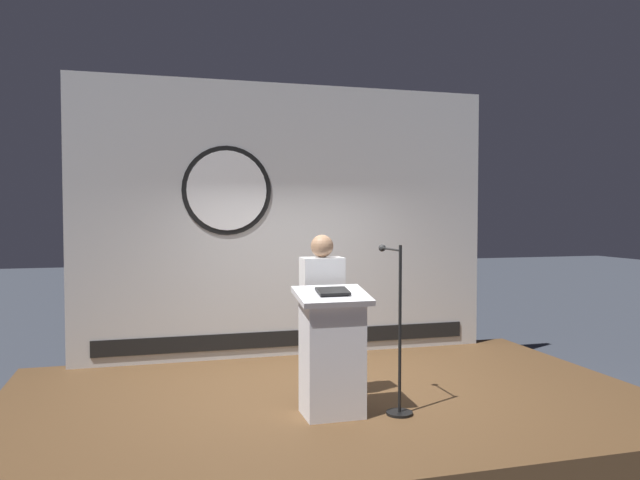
# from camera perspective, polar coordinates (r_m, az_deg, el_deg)

# --- Properties ---
(ground_plane) EXTENTS (40.00, 40.00, 0.00)m
(ground_plane) POSITION_cam_1_polar(r_m,az_deg,el_deg) (6.37, 0.95, -16.85)
(ground_plane) COLOR #383D47
(stage_platform) EXTENTS (6.40, 4.00, 0.30)m
(stage_platform) POSITION_cam_1_polar(r_m,az_deg,el_deg) (6.32, 0.96, -15.57)
(stage_platform) COLOR brown
(stage_platform) RESTS_ON ground
(banner_display) EXTENTS (5.32, 0.12, 3.44)m
(banner_display) POSITION_cam_1_polar(r_m,az_deg,el_deg) (7.80, -3.03, 1.76)
(banner_display) COLOR silver
(banner_display) RESTS_ON stage_platform
(podium) EXTENTS (0.64, 0.50, 1.15)m
(podium) POSITION_cam_1_polar(r_m,az_deg,el_deg) (5.57, 1.13, -10.44)
(podium) COLOR silver
(podium) RESTS_ON stage_platform
(speaker_person) EXTENTS (0.40, 0.26, 1.60)m
(speaker_person) POSITION_cam_1_polar(r_m,az_deg,el_deg) (5.98, 0.19, -7.05)
(speaker_person) COLOR black
(speaker_person) RESTS_ON stage_platform
(microphone_stand) EXTENTS (0.24, 0.60, 1.53)m
(microphone_stand) POSITION_cam_1_polar(r_m,az_deg,el_deg) (5.68, 7.18, -10.35)
(microphone_stand) COLOR black
(microphone_stand) RESTS_ON stage_platform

